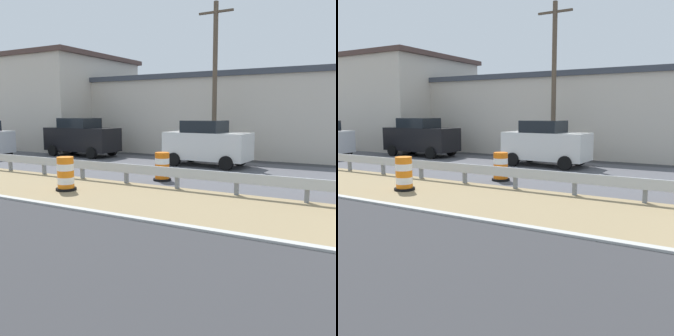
{
  "view_description": "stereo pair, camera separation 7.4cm",
  "coord_description": "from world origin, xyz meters",
  "views": [
    {
      "loc": [
        -8.59,
        2.56,
        2.53
      ],
      "look_at": [
        1.24,
        8.03,
        0.88
      ],
      "focal_mm": 40.53,
      "sensor_mm": 36.0,
      "label": 1
    },
    {
      "loc": [
        -8.56,
        2.5,
        2.53
      ],
      "look_at": [
        1.24,
        8.03,
        0.88
      ],
      "focal_mm": 40.53,
      "sensor_mm": 36.0,
      "label": 2
    }
  ],
  "objects": [
    {
      "name": "car_distant_a",
      "position": [
        7.97,
        9.66,
        1.07
      ],
      "size": [
        2.07,
        4.07,
        2.15
      ],
      "rotation": [
        0.0,
        0.0,
        -1.61
      ],
      "color": "silver",
      "rests_on": "ground"
    },
    {
      "name": "traffic_barrel_close",
      "position": [
        3.52,
        9.54,
        0.48
      ],
      "size": [
        0.67,
        0.67,
        1.06
      ],
      "color": "orange",
      "rests_on": "ground"
    },
    {
      "name": "roadside_shop_near",
      "position": [
        14.79,
        11.68,
        2.39
      ],
      "size": [
        7.7,
        16.0,
        4.76
      ],
      "color": "beige",
      "rests_on": "ground"
    },
    {
      "name": "roadside_shop_far",
      "position": [
        12.5,
        26.52,
        3.22
      ],
      "size": [
        8.66,
        15.0,
        6.42
      ],
      "color": "beige",
      "rests_on": "ground"
    },
    {
      "name": "utility_pole_near",
      "position": [
        9.64,
        9.99,
        4.12
      ],
      "size": [
        0.24,
        1.8,
        7.92
      ],
      "color": "brown",
      "rests_on": "ground"
    },
    {
      "name": "traffic_barrel_mid",
      "position": [
        0.44,
        11.41,
        0.5
      ],
      "size": [
        0.67,
        0.67,
        1.1
      ],
      "color": "orange",
      "rests_on": "ground"
    },
    {
      "name": "car_trailing_near_lane",
      "position": [
        8.28,
        17.7,
        1.1
      ],
      "size": [
        2.03,
        4.46,
        2.2
      ],
      "rotation": [
        0.0,
        0.0,
        -1.58
      ],
      "color": "black",
      "rests_on": "ground"
    }
  ]
}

